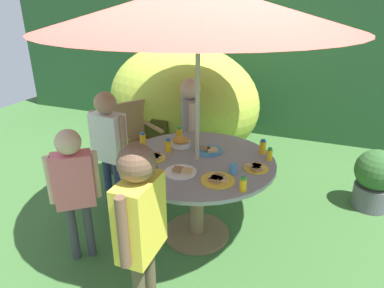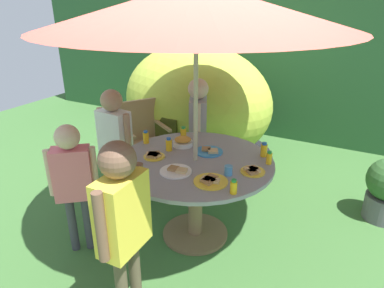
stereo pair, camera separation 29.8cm
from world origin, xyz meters
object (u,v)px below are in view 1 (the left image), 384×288
(child_in_white_shirt, at_px, (109,137))
(snack_bowl, at_px, (181,142))
(child_in_grey_shirt, at_px, (190,121))
(juice_bottle_center_front, at_px, (168,146))
(plate_near_left, at_px, (181,172))
(child_in_yellow_shirt, at_px, (140,218))
(plate_far_right, at_px, (209,150))
(juice_bottle_mid_left, at_px, (243,184))
(plate_back_edge, at_px, (256,168))
(juice_bottle_center_back, at_px, (270,154))
(cup_far, at_px, (233,168))
(dome_tent, at_px, (182,102))
(juice_bottle_front_edge, at_px, (179,133))
(juice_bottle_spot_a, at_px, (143,139))
(potted_plant, at_px, (375,178))
(child_in_pink_shirt, at_px, (74,180))
(garden_table, at_px, (197,178))
(patio_umbrella, at_px, (198,6))
(juice_bottle_far_left, at_px, (263,147))
(wooden_chair, at_px, (133,140))
(plate_mid_right, at_px, (218,180))
(cup_near, at_px, (127,160))
(plate_near_right, at_px, (155,157))

(child_in_white_shirt, bearing_deg, snack_bowl, 15.06)
(child_in_grey_shirt, height_order, juice_bottle_center_front, child_in_grey_shirt)
(child_in_grey_shirt, height_order, plate_near_left, child_in_grey_shirt)
(child_in_yellow_shirt, distance_m, plate_far_right, 1.18)
(plate_near_left, xyz_separation_m, juice_bottle_mid_left, (0.51, -0.09, 0.04))
(plate_back_edge, xyz_separation_m, juice_bottle_center_back, (0.07, 0.21, 0.04))
(juice_bottle_mid_left, bearing_deg, cup_far, 119.62)
(dome_tent, xyz_separation_m, juice_bottle_mid_left, (1.30, -1.97, 0.07))
(snack_bowl, bearing_deg, plate_far_right, -3.98)
(juice_bottle_front_edge, bearing_deg, juice_bottle_spot_a, -129.75)
(potted_plant, xyz_separation_m, child_in_pink_shirt, (-2.29, -1.70, 0.39))
(child_in_yellow_shirt, relative_size, juice_bottle_mid_left, 11.87)
(juice_bottle_mid_left, relative_size, juice_bottle_spot_a, 0.90)
(child_in_pink_shirt, xyz_separation_m, juice_bottle_center_back, (1.34, 0.83, 0.08))
(child_in_white_shirt, distance_m, child_in_pink_shirt, 0.75)
(plate_far_right, distance_m, juice_bottle_mid_left, 0.71)
(child_in_pink_shirt, distance_m, juice_bottle_spot_a, 0.76)
(garden_table, distance_m, juice_bottle_center_front, 0.38)
(dome_tent, distance_m, potted_plant, 2.43)
(potted_plant, height_order, cup_far, cup_far)
(patio_umbrella, xyz_separation_m, child_in_white_shirt, (-0.95, 0.11, -1.17))
(child_in_yellow_shirt, relative_size, juice_bottle_far_left, 10.36)
(garden_table, distance_m, plate_back_edge, 0.53)
(patio_umbrella, relative_size, snack_bowl, 12.84)
(wooden_chair, relative_size, plate_far_right, 3.87)
(juice_bottle_far_left, bearing_deg, patio_umbrella, -144.73)
(plate_mid_right, height_order, cup_near, cup_near)
(dome_tent, relative_size, plate_near_left, 9.83)
(snack_bowl, bearing_deg, juice_bottle_center_front, -111.49)
(child_in_white_shirt, height_order, juice_bottle_center_front, child_in_white_shirt)
(patio_umbrella, relative_size, plate_back_edge, 12.08)
(juice_bottle_spot_a, bearing_deg, child_in_pink_shirt, -105.40)
(snack_bowl, xyz_separation_m, cup_far, (0.58, -0.33, -0.00))
(plate_near_left, distance_m, cup_far, 0.40)
(child_in_yellow_shirt, height_order, juice_bottle_spot_a, child_in_yellow_shirt)
(juice_bottle_spot_a, bearing_deg, juice_bottle_center_back, 5.08)
(plate_near_right, bearing_deg, juice_bottle_spot_a, 135.92)
(juice_bottle_mid_left, bearing_deg, plate_near_left, 169.93)
(juice_bottle_far_left, height_order, juice_bottle_spot_a, juice_bottle_far_left)
(dome_tent, bearing_deg, juice_bottle_front_edge, -58.17)
(dome_tent, height_order, snack_bowl, dome_tent)
(child_in_grey_shirt, height_order, cup_far, child_in_grey_shirt)
(garden_table, relative_size, potted_plant, 2.06)
(potted_plant, relative_size, cup_far, 8.51)
(child_in_yellow_shirt, height_order, plate_back_edge, child_in_yellow_shirt)
(child_in_white_shirt, distance_m, snack_bowl, 0.71)
(dome_tent, xyz_separation_m, child_in_pink_shirt, (0.05, -2.23, -0.01))
(garden_table, relative_size, wooden_chair, 1.37)
(juice_bottle_center_front, bearing_deg, wooden_chair, 140.68)
(plate_near_right, xyz_separation_m, plate_near_left, (0.31, -0.15, -0.01))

